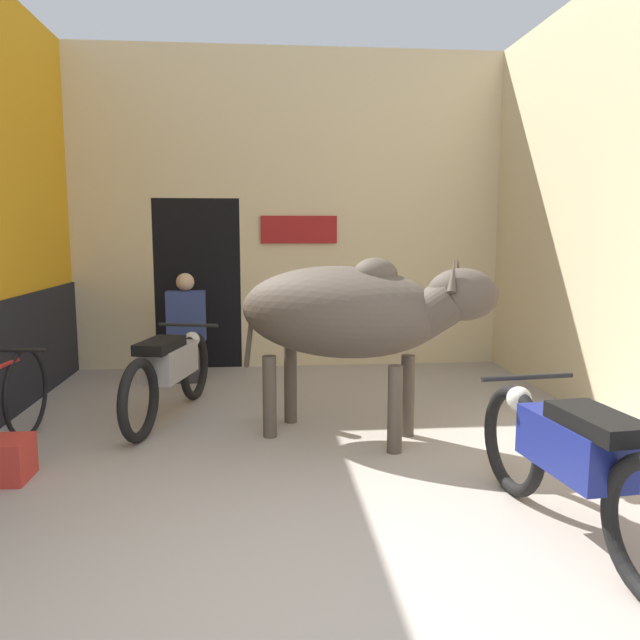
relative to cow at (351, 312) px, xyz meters
name	(u,v)px	position (x,y,z in m)	size (l,w,h in m)	color
ground_plane	(344,625)	(-0.35, -2.39, -1.01)	(30.00, 30.00, 0.00)	#9E9389
wall_back_with_doorway	(262,233)	(-0.69, 2.97, 0.61)	(5.11, 0.93, 3.76)	beige
wall_right_with_door	(627,204)	(2.29, 0.13, 0.84)	(0.22, 5.13, 3.76)	beige
cow	(351,312)	(0.00, 0.00, 0.00)	(2.06, 1.41, 1.45)	#4C4238
motorcycle_near	(572,459)	(0.93, -1.77, -0.56)	(0.58, 1.92, 0.79)	black
motorcycle_far	(169,369)	(-1.50, 0.67, -0.57)	(0.66, 1.90, 0.77)	black
shopkeeper_seated	(186,326)	(-1.53, 2.12, -0.40)	(0.42, 0.33, 1.19)	#3D3842
plastic_stool	(161,363)	(-1.81, 2.07, -0.80)	(0.28, 0.28, 0.39)	#DB6093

